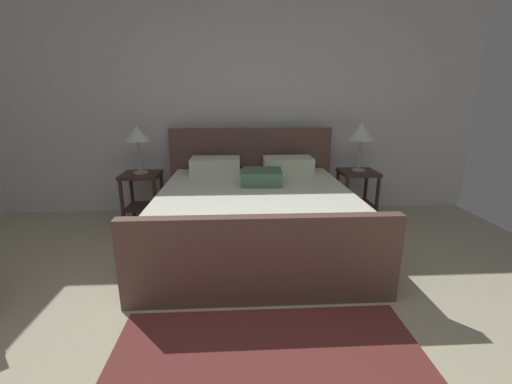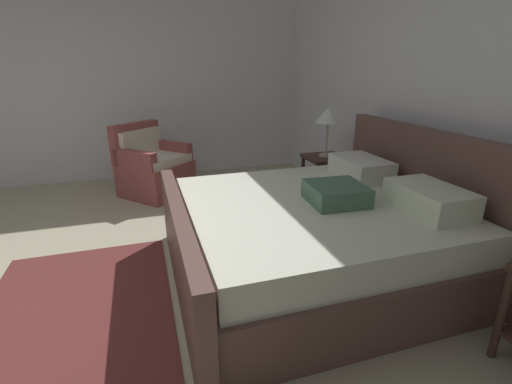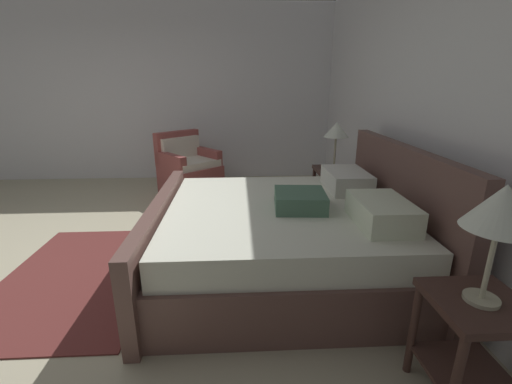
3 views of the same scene
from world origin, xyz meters
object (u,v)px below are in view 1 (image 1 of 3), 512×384
at_px(nightstand_right, 357,186).
at_px(table_lamp_right, 362,133).
at_px(bed, 255,212).
at_px(table_lamp_left, 138,135).
at_px(nightstand_left, 143,189).

distance_m(nightstand_right, table_lamp_right, 0.66).
relative_size(bed, table_lamp_left, 3.80).
bearing_deg(nightstand_left, nightstand_right, -0.23).
xyz_separation_m(table_lamp_right, table_lamp_left, (-2.64, 0.01, -0.01)).
xyz_separation_m(nightstand_left, table_lamp_left, (-0.00, 0.00, 0.65)).
relative_size(bed, table_lamp_right, 3.64).
height_order(table_lamp_right, nightstand_left, table_lamp_right).
distance_m(table_lamp_right, nightstand_left, 2.72).
xyz_separation_m(bed, table_lamp_left, (-1.32, 0.76, 0.71)).
relative_size(bed, nightstand_left, 3.52).
distance_m(bed, table_lamp_left, 1.68).
xyz_separation_m(nightstand_right, table_lamp_left, (-2.64, 0.01, 0.65)).
bearing_deg(nightstand_left, table_lamp_left, 116.57).
distance_m(bed, table_lamp_right, 1.68).
xyz_separation_m(bed, nightstand_left, (-1.32, 0.76, 0.06)).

